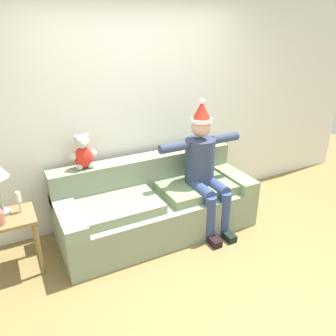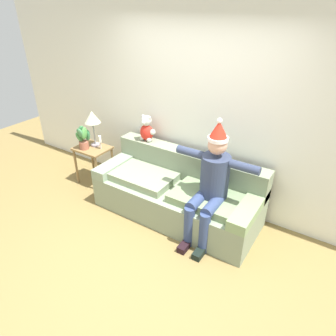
{
  "view_description": "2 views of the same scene",
  "coord_description": "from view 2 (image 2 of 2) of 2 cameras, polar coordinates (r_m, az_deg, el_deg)",
  "views": [
    {
      "loc": [
        -1.43,
        -2.05,
        2.29
      ],
      "look_at": [
        0.04,
        0.79,
        0.88
      ],
      "focal_mm": 36.0,
      "sensor_mm": 36.0,
      "label": 1
    },
    {
      "loc": [
        1.75,
        -1.93,
        2.64
      ],
      "look_at": [
        -0.06,
        0.86,
        0.77
      ],
      "focal_mm": 32.65,
      "sensor_mm": 36.0,
      "label": 2
    }
  ],
  "objects": [
    {
      "name": "ground_plane",
      "position": [
        3.71,
        -6.79,
        -16.32
      ],
      "size": [
        10.0,
        10.0,
        0.0
      ],
      "primitive_type": "plane",
      "color": "olive"
    },
    {
      "name": "back_wall",
      "position": [
        4.1,
        6.02,
        10.84
      ],
      "size": [
        7.0,
        0.1,
        2.7
      ],
      "primitive_type": "cube",
      "color": "white",
      "rests_on": "ground_plane"
    },
    {
      "name": "couch",
      "position": [
        4.14,
        1.9,
        -4.66
      ],
      "size": [
        2.21,
        0.89,
        0.83
      ],
      "color": "gray",
      "rests_on": "ground_plane"
    },
    {
      "name": "person_seated",
      "position": [
        3.57,
        8.04,
        -2.58
      ],
      "size": [
        1.02,
        0.77,
        1.52
      ],
      "color": "#313B56",
      "rests_on": "ground_plane"
    },
    {
      "name": "teddy_bear",
      "position": [
        4.37,
        -4.04,
        7.22
      ],
      "size": [
        0.29,
        0.17,
        0.38
      ],
      "color": "red",
      "rests_on": "couch"
    },
    {
      "name": "side_table",
      "position": [
        4.91,
        -13.81,
        2.56
      ],
      "size": [
        0.52,
        0.41,
        0.61
      ],
      "color": "olive",
      "rests_on": "ground_plane"
    },
    {
      "name": "table_lamp",
      "position": [
        4.75,
        -13.95,
        8.91
      ],
      "size": [
        0.24,
        0.24,
        0.56
      ],
      "color": "gray",
      "rests_on": "side_table"
    },
    {
      "name": "potted_plant",
      "position": [
        4.79,
        -15.57,
        5.53
      ],
      "size": [
        0.24,
        0.24,
        0.37
      ],
      "color": "#A05B46",
      "rests_on": "side_table"
    },
    {
      "name": "candle_tall",
      "position": [
        4.88,
        -15.57,
        5.86
      ],
      "size": [
        0.04,
        0.04,
        0.27
      ],
      "color": "beige",
      "rests_on": "side_table"
    },
    {
      "name": "candle_short",
      "position": [
        4.73,
        -12.57,
        5.0
      ],
      "size": [
        0.04,
        0.04,
        0.21
      ],
      "color": "beige",
      "rests_on": "side_table"
    }
  ]
}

